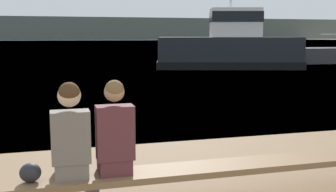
# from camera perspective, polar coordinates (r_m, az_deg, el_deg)

# --- Properties ---
(water_surface) EXTENTS (240.00, 240.00, 0.00)m
(water_surface) POSITION_cam_1_polar(r_m,az_deg,el_deg) (126.94, -15.13, 7.10)
(water_surface) COLOR #5684A3
(water_surface) RESTS_ON ground
(far_shoreline) EXTENTS (600.00, 12.00, 9.87)m
(far_shoreline) POSITION_cam_1_polar(r_m,az_deg,el_deg) (194.02, -15.40, 8.84)
(far_shoreline) COLOR #4C4C42
(far_shoreline) RESTS_ON ground
(bench_main) EXTENTS (8.25, 0.45, 0.42)m
(bench_main) POSITION_cam_1_polar(r_m,az_deg,el_deg) (4.49, -10.33, -11.44)
(bench_main) COLOR brown
(bench_main) RESTS_ON ground
(person_left) EXTENTS (0.38, 0.40, 0.98)m
(person_left) POSITION_cam_1_polar(r_m,az_deg,el_deg) (4.33, -13.08, -5.06)
(person_left) COLOR #70665B
(person_left) RESTS_ON bench_main
(person_right) EXTENTS (0.38, 0.38, 0.99)m
(person_right) POSITION_cam_1_polar(r_m,az_deg,el_deg) (4.37, -7.23, -4.99)
(person_right) COLOR #56282D
(person_right) RESTS_ON bench_main
(shopping_bag) EXTENTS (0.21, 0.18, 0.19)m
(shopping_bag) POSITION_cam_1_polar(r_m,az_deg,el_deg) (4.41, -18.15, -9.84)
(shopping_bag) COLOR #232328
(shopping_bag) RESTS_ON bench_main
(tugboat_red) EXTENTS (8.63, 5.35, 6.24)m
(tugboat_red) POSITION_cam_1_polar(r_m,az_deg,el_deg) (24.42, 8.27, 6.31)
(tugboat_red) COLOR black
(tugboat_red) RESTS_ON water_surface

